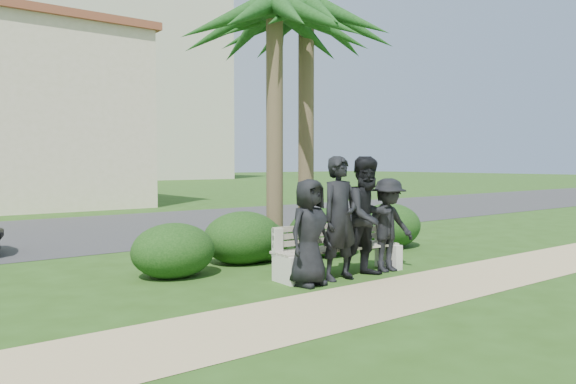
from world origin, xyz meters
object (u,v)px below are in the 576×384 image
man_d (388,225)px  palm_right (306,11)px  park_bench (339,253)px  man_a (309,232)px  man_b (340,218)px  palm_left (274,10)px  man_c (368,217)px

man_d → palm_right: 4.84m
park_bench → man_a: bearing=-156.4°
man_d → man_b: bearing=-174.6°
park_bench → man_d: size_ratio=1.49×
man_a → palm_left: size_ratio=0.28×
man_d → palm_left: 4.56m
palm_left → man_a: bearing=-115.3°
man_b → palm_left: palm_left is taller
man_a → man_d: (1.72, 0.02, -0.01)m
park_bench → palm_left: (0.22, 2.02, 4.29)m
man_b → man_c: 0.53m
man_d → palm_left: palm_left is taller
man_b → palm_left: size_ratio=0.34×
man_b → palm_right: (1.45, 2.56, 3.90)m
park_bench → palm_right: 5.18m
park_bench → man_d: bearing=-16.0°
man_a → man_b: (0.64, 0.03, 0.17)m
park_bench → palm_left: size_ratio=0.41×
park_bench → man_c: size_ratio=1.21×
park_bench → man_a: man_a is taller
man_c → palm_left: 4.41m
park_bench → palm_left: 4.75m
palm_left → palm_right: (0.98, 0.25, 0.20)m
park_bench → man_d: 0.97m
man_a → man_c: man_c is taller
park_bench → man_c: (0.28, -0.37, 0.59)m
park_bench → man_a: (-0.89, -0.32, 0.42)m
park_bench → man_c: 0.75m
man_a → palm_right: palm_right is taller
man_a → palm_left: bearing=56.7°
man_b → man_c: man_b is taller
man_d → palm_right: size_ratio=0.26×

